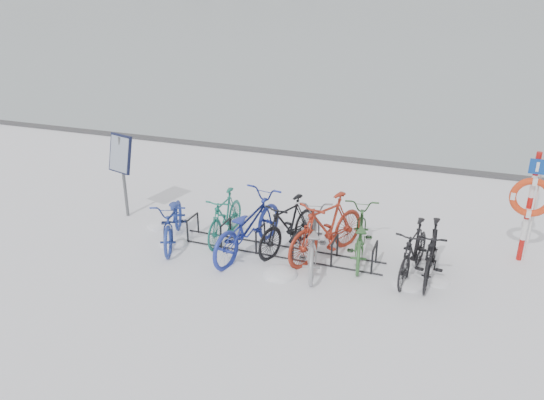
# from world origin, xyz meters

# --- Properties ---
(ground) EXTENTS (900.00, 900.00, 0.00)m
(ground) POSITION_xyz_m (0.00, 0.00, 0.00)
(ground) COLOR white
(ground) RESTS_ON ground
(ice_sheet) EXTENTS (400.00, 298.00, 0.02)m
(ice_sheet) POSITION_xyz_m (0.00, 155.00, 0.01)
(ice_sheet) COLOR #929EA5
(ice_sheet) RESTS_ON ground
(quay_edge) EXTENTS (400.00, 0.25, 0.10)m
(quay_edge) POSITION_xyz_m (0.00, 5.90, 0.05)
(quay_edge) COLOR #3F3F42
(quay_edge) RESTS_ON ground
(bike_rack) EXTENTS (4.00, 0.48, 0.46)m
(bike_rack) POSITION_xyz_m (0.00, 0.00, 0.18)
(bike_rack) COLOR black
(bike_rack) RESTS_ON ground
(info_board) EXTENTS (0.65, 0.39, 1.82)m
(info_board) POSITION_xyz_m (-3.65, 0.43, 1.31)
(info_board) COLOR #595B5E
(info_board) RESTS_ON ground
(lifebuoy_station) EXTENTS (0.72, 0.22, 3.73)m
(lifebuoy_station) POSITION_xyz_m (4.25, 1.19, 1.25)
(lifebuoy_station) COLOR #B5120E
(lifebuoy_station) RESTS_ON ground
(bike_0) EXTENTS (1.28, 1.97, 0.98)m
(bike_0) POSITION_xyz_m (-2.06, -0.27, 0.49)
(bike_0) COLOR navy
(bike_0) RESTS_ON ground
(bike_1) EXTENTS (0.51, 1.65, 0.98)m
(bike_1) POSITION_xyz_m (-1.20, 0.23, 0.49)
(bike_1) COLOR #1C7261
(bike_1) RESTS_ON ground
(bike_2) EXTENTS (1.15, 2.28, 1.14)m
(bike_2) POSITION_xyz_m (-0.54, -0.17, 0.57)
(bike_2) COLOR #202F96
(bike_2) RESTS_ON ground
(bike_3) EXTENTS (1.04, 1.81, 1.05)m
(bike_3) POSITION_xyz_m (0.13, 0.20, 0.52)
(bike_3) COLOR black
(bike_3) RESTS_ON ground
(bike_4) EXTENTS (1.13, 2.06, 1.02)m
(bike_4) POSITION_xyz_m (0.72, -0.22, 0.51)
(bike_4) COLOR #94969B
(bike_4) RESTS_ON ground
(bike_5) EXTENTS (1.40, 2.05, 1.21)m
(bike_5) POSITION_xyz_m (0.88, 0.17, 0.60)
(bike_5) COLOR #9D2B1A
(bike_5) RESTS_ON ground
(bike_6) EXTENTS (0.93, 1.90, 0.95)m
(bike_6) POSITION_xyz_m (1.45, 0.36, 0.48)
(bike_6) COLOR #326332
(bike_6) RESTS_ON ground
(bike_7) EXTENTS (0.73, 1.71, 1.00)m
(bike_7) POSITION_xyz_m (2.45, -0.01, 0.50)
(bike_7) COLOR black
(bike_7) RESTS_ON ground
(bike_8) EXTENTS (0.53, 1.70, 1.01)m
(bike_8) POSITION_xyz_m (2.74, 0.04, 0.51)
(bike_8) COLOR black
(bike_8) RESTS_ON ground
(snow_drifts) EXTENTS (6.07, 1.50, 0.22)m
(snow_drifts) POSITION_xyz_m (0.29, -0.39, 0.00)
(snow_drifts) COLOR white
(snow_drifts) RESTS_ON ground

